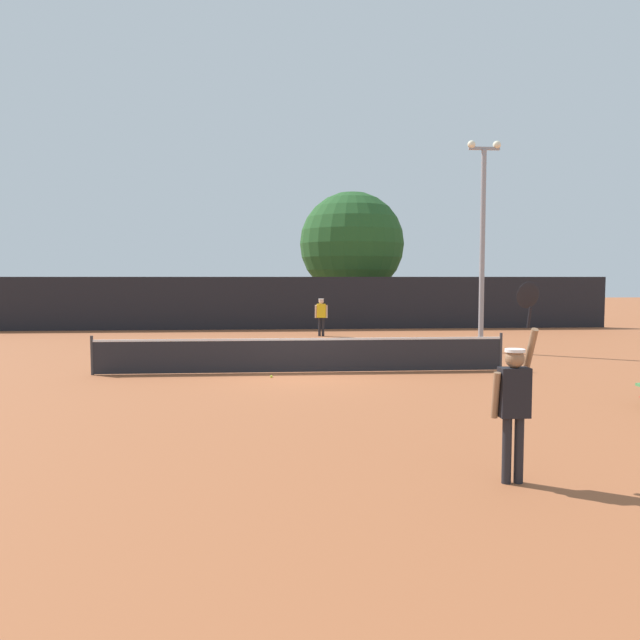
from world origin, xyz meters
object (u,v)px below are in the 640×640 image
object	(u,v)px
player_serving	(514,394)
large_tree	(352,244)
parked_car_near	(381,306)
tennis_ball	(271,377)
light_pole	(483,232)
player_receiving	(321,313)

from	to	relation	value
player_serving	large_tree	size ratio (longest dim) A/B	0.34
parked_car_near	large_tree	bearing A→B (deg)	-115.01
tennis_ball	parked_car_near	size ratio (longest dim) A/B	0.02
light_pole	parked_car_near	distance (m)	18.99
light_pole	large_tree	distance (m)	14.69
player_receiving	light_pole	xyz separation A→B (m)	(5.20, -6.20, 3.21)
tennis_ball	parked_car_near	distance (m)	24.86
player_receiving	tennis_ball	world-z (taller)	player_receiving
tennis_ball	player_receiving	bearing A→B (deg)	79.09
player_serving	light_pole	size ratio (longest dim) A/B	0.35
tennis_ball	large_tree	bearing A→B (deg)	76.79
player_serving	tennis_ball	xyz separation A→B (m)	(-3.14, 8.59, -1.12)
player_serving	large_tree	bearing A→B (deg)	87.04
light_pole	tennis_ball	bearing A→B (deg)	-145.11
player_receiving	tennis_ball	distance (m)	11.61
tennis_ball	large_tree	distance (m)	20.60
parked_car_near	light_pole	bearing A→B (deg)	-83.72
light_pole	parked_car_near	bearing A→B (deg)	90.95
large_tree	player_receiving	bearing A→B (deg)	-106.33
player_receiving	large_tree	size ratio (longest dim) A/B	0.22
tennis_ball	large_tree	xyz separation A→B (m)	(4.60, 19.57, 4.51)
tennis_ball	light_pole	xyz separation A→B (m)	(7.39, 5.15, 4.21)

